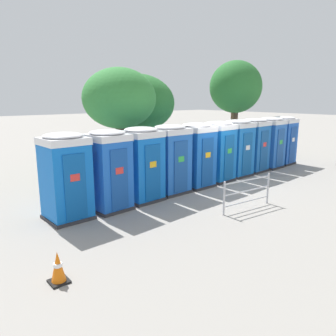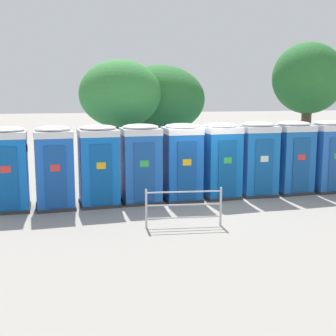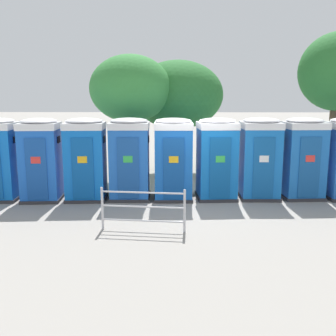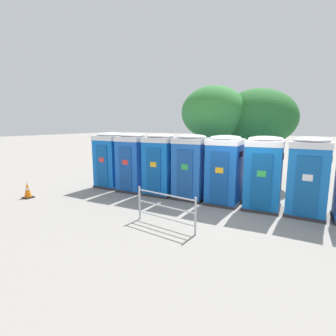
# 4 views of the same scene
# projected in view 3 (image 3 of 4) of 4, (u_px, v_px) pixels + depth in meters

# --- Properties ---
(ground_plane) EXTENTS (120.00, 120.00, 0.00)m
(ground_plane) POSITION_uv_depth(u_px,v_px,m) (195.00, 200.00, 12.24)
(ground_plane) COLOR gray
(portapotty_1) EXTENTS (1.25, 1.28, 2.54)m
(portapotty_1) POSITION_uv_depth(u_px,v_px,m) (41.00, 159.00, 12.07)
(portapotty_1) COLOR #2D2D33
(portapotty_1) RESTS_ON ground
(portapotty_2) EXTENTS (1.30, 1.27, 2.54)m
(portapotty_2) POSITION_uv_depth(u_px,v_px,m) (86.00, 159.00, 12.16)
(portapotty_2) COLOR #2D2D33
(portapotty_2) RESTS_ON ground
(portapotty_3) EXTENTS (1.28, 1.24, 2.54)m
(portapotty_3) POSITION_uv_depth(u_px,v_px,m) (130.00, 158.00, 12.23)
(portapotty_3) COLOR #2D2D33
(portapotty_3) RESTS_ON ground
(portapotty_4) EXTENTS (1.22, 1.23, 2.54)m
(portapotty_4) POSITION_uv_depth(u_px,v_px,m) (173.00, 159.00, 12.19)
(portapotty_4) COLOR #2D2D33
(portapotty_4) RESTS_ON ground
(portapotty_5) EXTENTS (1.30, 1.30, 2.54)m
(portapotty_5) POSITION_uv_depth(u_px,v_px,m) (217.00, 158.00, 12.25)
(portapotty_5) COLOR #2D2D33
(portapotty_5) RESTS_ON ground
(portapotty_6) EXTENTS (1.22, 1.21, 2.54)m
(portapotty_6) POSITION_uv_depth(u_px,v_px,m) (260.00, 158.00, 12.30)
(portapotty_6) COLOR #2D2D33
(portapotty_6) RESTS_ON ground
(portapotty_7) EXTENTS (1.32, 1.29, 2.54)m
(portapotty_7) POSITION_uv_depth(u_px,v_px,m) (302.00, 158.00, 12.35)
(portapotty_7) COLOR #2D2D33
(portapotty_7) RESTS_ON ground
(street_tree_0) EXTENTS (3.07, 3.07, 4.72)m
(street_tree_0) POSITION_uv_depth(u_px,v_px,m) (131.00, 90.00, 14.74)
(street_tree_0) COLOR #4C3826
(street_tree_0) RESTS_ON ground
(street_tree_1) EXTENTS (3.71, 3.71, 4.61)m
(street_tree_1) POSITION_uv_depth(u_px,v_px,m) (178.00, 95.00, 16.08)
(street_tree_1) COLOR brown
(street_tree_1) RESTS_ON ground
(event_barrier) EXTENTS (2.05, 0.25, 1.05)m
(event_barrier) POSITION_uv_depth(u_px,v_px,m) (143.00, 208.00, 9.39)
(event_barrier) COLOR #B7B7BC
(event_barrier) RESTS_ON ground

